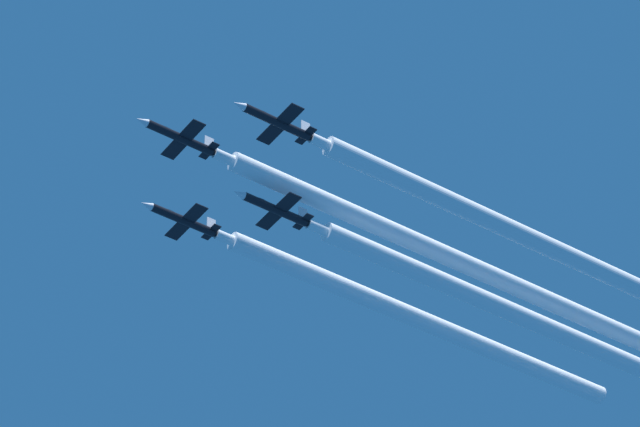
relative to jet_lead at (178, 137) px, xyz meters
name	(u,v)px	position (x,y,z in m)	size (l,w,h in m)	color
jet_lead	(178,137)	(0.00, 0.00, 0.00)	(7.61, 11.08, 2.66)	black
jet_left_wingman	(275,121)	(-10.40, -7.07, -1.69)	(7.61, 11.08, 2.66)	black
jet_right_wingman	(181,219)	(10.70, -7.04, -2.23)	(7.61, 11.08, 2.66)	black
jet_slot	(273,208)	(0.77, -14.25, -3.92)	(7.61, 11.08, 2.66)	black
smoke_trail_lead	(446,255)	(0.00, -40.35, -0.03)	(2.50, 70.57, 2.50)	white
smoke_trail_left_wingman	(525,236)	(-10.40, -44.88, -1.71)	(2.50, 65.46, 2.50)	white
smoke_trail_right_wingman	(419,319)	(10.70, -43.96, -2.26)	(2.50, 63.68, 2.50)	white
smoke_trail_slot	(534,322)	(0.77, -55.38, -3.95)	(2.50, 72.13, 2.50)	white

